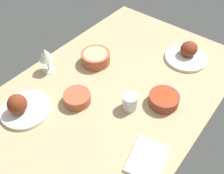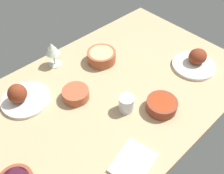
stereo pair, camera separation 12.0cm
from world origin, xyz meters
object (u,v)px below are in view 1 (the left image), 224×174
(wine_glass, at_px, (46,55))
(bowl_potatoes, at_px, (96,58))
(plate_near_viewer, at_px, (22,107))
(bowl_sauce, at_px, (164,99))
(folded_napkin, at_px, (147,159))
(plate_far_side, at_px, (187,54))
(bowl_pasta, at_px, (77,98))
(water_tumbler, at_px, (130,102))

(wine_glass, bearing_deg, bowl_potatoes, -36.87)
(plate_near_viewer, xyz_separation_m, bowl_potatoes, (0.46, -0.03, 0.00))
(bowl_potatoes, relative_size, wine_glass, 1.12)
(bowl_potatoes, relative_size, bowl_sauce, 1.11)
(bowl_potatoes, bearing_deg, wine_glass, 143.13)
(bowl_potatoes, xyz_separation_m, folded_napkin, (-0.31, -0.54, -0.03))
(bowl_potatoes, height_order, wine_glass, wine_glass)
(plate_near_viewer, xyz_separation_m, folded_napkin, (0.15, -0.57, -0.03))
(bowl_sauce, bearing_deg, plate_far_side, 10.44)
(plate_near_viewer, bearing_deg, bowl_sauce, -46.92)
(bowl_pasta, bearing_deg, folded_napkin, -95.90)
(bowl_sauce, xyz_separation_m, wine_glass, (-0.18, 0.59, 0.07))
(bowl_sauce, xyz_separation_m, folded_napkin, (-0.29, -0.10, -0.02))
(bowl_pasta, xyz_separation_m, folded_napkin, (-0.04, -0.42, -0.02))
(bowl_pasta, height_order, folded_napkin, bowl_pasta)
(plate_far_side, xyz_separation_m, wine_glass, (-0.55, 0.52, 0.07))
(water_tumbler, xyz_separation_m, folded_napkin, (-0.17, -0.21, -0.03))
(plate_near_viewer, bearing_deg, bowl_potatoes, -3.83)
(water_tumbler, relative_size, folded_napkin, 0.46)
(bowl_potatoes, bearing_deg, water_tumbler, -113.20)
(bowl_potatoes, xyz_separation_m, water_tumbler, (-0.14, -0.33, 0.01))
(bowl_sauce, height_order, water_tumbler, water_tumbler)
(bowl_sauce, relative_size, wine_glass, 1.01)
(bowl_potatoes, height_order, bowl_sauce, bowl_potatoes)
(plate_far_side, bearing_deg, bowl_pasta, 157.60)
(plate_far_side, bearing_deg, wine_glass, 136.34)
(water_tumbler, bearing_deg, wine_glass, 97.27)
(plate_far_side, relative_size, bowl_potatoes, 1.47)
(bowl_pasta, height_order, wine_glass, wine_glass)
(plate_near_viewer, distance_m, folded_napkin, 0.59)
(plate_far_side, xyz_separation_m, bowl_sauce, (-0.37, -0.07, -0.00))
(wine_glass, relative_size, folded_napkin, 0.83)
(plate_far_side, distance_m, bowl_potatoes, 0.51)
(folded_napkin, bearing_deg, bowl_sauce, 18.83)
(plate_near_viewer, xyz_separation_m, bowl_sauce, (0.44, -0.47, -0.00))
(bowl_pasta, xyz_separation_m, water_tumbler, (0.12, -0.21, 0.01))
(plate_near_viewer, height_order, wine_glass, wine_glass)
(bowl_sauce, distance_m, water_tumbler, 0.16)
(plate_far_side, height_order, bowl_sauce, plate_far_side)
(plate_far_side, bearing_deg, folded_napkin, -165.81)
(bowl_pasta, bearing_deg, water_tumbler, -59.53)
(plate_near_viewer, relative_size, bowl_pasta, 1.79)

